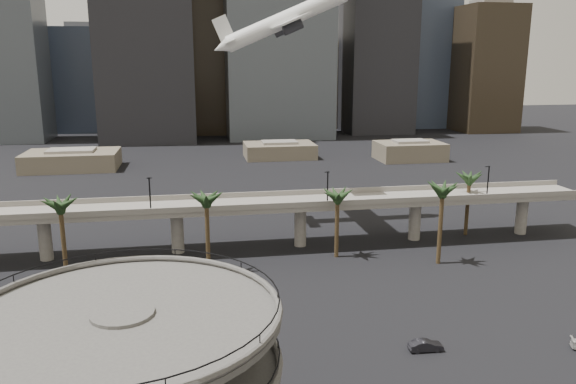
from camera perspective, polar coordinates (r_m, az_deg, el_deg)
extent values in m
cylinder|color=#4B4846|center=(43.16, -16.08, -17.01)|extent=(22.00, 22.00, 0.45)
torus|color=#4B4846|center=(42.92, -16.12, -16.46)|extent=(22.20, 22.20, 0.50)
torus|color=black|center=(42.54, -16.19, -15.52)|extent=(21.80, 21.80, 0.10)
cylinder|color=#4B4846|center=(41.32, -16.44, -12.20)|extent=(22.00, 22.00, 0.45)
torus|color=#4B4846|center=(41.12, -16.49, -11.60)|extent=(22.20, 22.20, 0.50)
torus|color=black|center=(40.80, -16.56, -10.58)|extent=(21.80, 21.80, 0.10)
cube|color=gray|center=(99.66, -4.95, -1.42)|extent=(130.00, 9.00, 0.90)
cube|color=gray|center=(95.10, -4.73, -1.57)|extent=(130.00, 0.30, 1.00)
cube|color=gray|center=(103.80, -5.18, -0.32)|extent=(130.00, 0.30, 1.00)
cylinder|color=gray|center=(103.62, -23.45, -4.33)|extent=(2.20, 2.20, 8.00)
cylinder|color=gray|center=(100.56, -11.18, -3.98)|extent=(2.20, 2.20, 8.00)
cylinder|color=gray|center=(102.24, 1.26, -3.43)|extent=(2.20, 2.20, 8.00)
cylinder|color=gray|center=(108.46, 12.76, -2.79)|extent=(2.20, 2.20, 8.00)
cylinder|color=gray|center=(118.50, 22.65, -2.14)|extent=(2.20, 2.20, 8.00)
cylinder|color=black|center=(94.91, -13.84, -0.33)|extent=(0.24, 0.24, 6.00)
cylinder|color=black|center=(97.34, 4.04, 0.37)|extent=(0.24, 0.24, 6.00)
cylinder|color=black|center=(108.36, 19.65, 0.94)|extent=(0.24, 0.24, 6.00)
cylinder|color=#4C3920|center=(89.35, -8.17, -4.53)|extent=(0.70, 0.70, 12.15)
ellipsoid|color=#1C3317|center=(87.60, -8.31, -0.49)|extent=(4.40, 4.40, 2.00)
cylinder|color=#4C3920|center=(96.33, 4.98, -3.54)|extent=(0.70, 0.70, 10.80)
ellipsoid|color=#1C3317|center=(94.82, 5.05, -0.19)|extent=(4.40, 4.40, 2.00)
cylinder|color=#4C3920|center=(95.98, 15.21, -3.47)|extent=(0.70, 0.70, 12.60)
ellipsoid|color=#1C3317|center=(94.33, 15.45, 0.43)|extent=(4.40, 4.40, 2.00)
cylinder|color=#4C3920|center=(113.45, 17.76, -1.44)|extent=(0.70, 0.70, 11.25)
ellipsoid|color=#1C3317|center=(112.14, 17.97, 1.54)|extent=(4.40, 4.40, 2.00)
cylinder|color=#4C3920|center=(93.52, -21.84, -4.71)|extent=(0.70, 0.70, 11.70)
ellipsoid|color=#1C3317|center=(91.89, -22.17, -0.99)|extent=(4.40, 4.40, 2.00)
cube|color=#685E4D|center=(187.39, -21.09, 3.02)|extent=(28.00, 18.00, 5.50)
cube|color=gray|center=(186.91, -21.17, 3.97)|extent=(14.00, 9.00, 0.80)
cube|color=#685E4D|center=(195.84, -0.88, 4.25)|extent=(24.00, 16.00, 5.00)
cube|color=gray|center=(195.41, -0.88, 5.09)|extent=(12.00, 8.00, 0.80)
cube|color=#685E4D|center=(195.68, 12.25, 4.09)|extent=(22.00, 15.00, 6.00)
cube|color=gray|center=(195.19, 12.30, 5.07)|extent=(11.00, 7.50, 0.80)
cube|color=#484F55|center=(261.37, -26.53, 13.16)|extent=(26.00, 24.00, 77.74)
cube|color=#3A4559|center=(290.14, -19.45, 10.69)|extent=(30.00, 30.00, 47.84)
cube|color=gray|center=(290.43, -19.85, 15.64)|extent=(16.50, 16.50, 2.40)
cube|color=black|center=(242.71, -14.49, 17.97)|extent=(38.00, 30.00, 109.64)
cube|color=#2F261A|center=(266.69, -7.26, 15.67)|extent=(28.00, 26.00, 89.71)
cube|color=gray|center=(288.31, 2.89, 10.81)|extent=(24.00, 24.00, 41.86)
cube|color=gray|center=(288.22, 2.95, 15.21)|extent=(13.20, 13.20, 2.40)
cube|color=black|center=(270.48, 9.12, 16.10)|extent=(30.00, 28.00, 94.69)
cube|color=#3A4559|center=(298.27, 12.82, 13.27)|extent=(34.00, 30.00, 69.77)
cube|color=#2F261A|center=(286.47, 19.42, 11.67)|extent=(26.00, 26.00, 57.81)
cube|color=gray|center=(287.60, 19.90, 17.66)|extent=(14.30, 14.30, 2.40)
cube|color=gray|center=(302.56, -4.93, 10.51)|extent=(22.00, 22.00, 37.88)
cube|color=gray|center=(302.28, -5.00, 14.33)|extent=(12.10, 12.10, 2.40)
cylinder|color=white|center=(114.08, -0.16, 17.17)|extent=(24.34, 3.57, 12.76)
cone|color=white|center=(112.24, -6.78, 14.38)|extent=(4.04, 2.92, 3.86)
cube|color=white|center=(113.92, -0.47, 16.75)|extent=(5.86, 26.90, 2.56)
cube|color=white|center=(112.38, -6.00, 14.92)|extent=(2.19, 8.97, 1.05)
cube|color=white|center=(112.40, -6.55, 16.08)|extent=(4.56, 0.38, 5.65)
cylinder|color=#292A2F|center=(118.86, -0.46, 16.14)|extent=(4.18, 1.85, 3.12)
cylinder|color=#292A2F|center=(109.20, 0.49, 16.39)|extent=(4.18, 1.85, 3.12)
imported|color=#BE3A1B|center=(63.72, -10.05, -17.46)|extent=(5.18, 3.54, 1.64)
imported|color=black|center=(69.78, 13.82, -14.91)|extent=(4.11, 1.59, 1.34)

